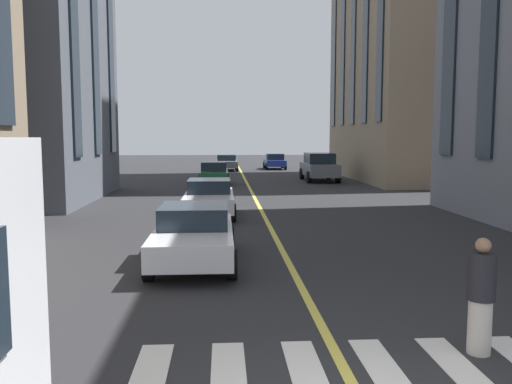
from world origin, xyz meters
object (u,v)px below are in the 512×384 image
(car_grey_near, at_px, (227,162))
(car_white_parked_b, at_px, (194,234))
(car_blue_mid, at_px, (275,161))
(car_grey_trailing, at_px, (319,167))
(car_white_oncoming, at_px, (209,197))
(pedestrian_near, at_px, (481,297))
(car_green_far, at_px, (214,173))

(car_grey_near, bearing_deg, car_white_parked_b, 178.25)
(car_blue_mid, bearing_deg, car_white_parked_b, 171.37)
(car_white_parked_b, distance_m, car_grey_near, 33.95)
(car_grey_trailing, relative_size, car_blue_mid, 1.21)
(car_blue_mid, relative_size, car_white_oncoming, 0.89)
(car_blue_mid, bearing_deg, car_grey_near, 112.41)
(pedestrian_near, bearing_deg, car_white_oncoming, 17.14)
(car_grey_trailing, relative_size, pedestrian_near, 2.88)
(car_green_far, bearing_deg, car_white_oncoming, -179.85)
(car_blue_mid, bearing_deg, car_white_oncoming, 169.44)
(car_white_parked_b, distance_m, car_blue_mid, 36.15)
(car_grey_trailing, height_order, car_grey_near, car_grey_trailing)
(car_white_parked_b, xyz_separation_m, car_grey_trailing, (22.74, -7.14, 0.27))
(car_grey_trailing, xyz_separation_m, car_grey_near, (11.19, 6.11, -0.27))
(car_blue_mid, height_order, car_white_oncoming, car_blue_mid)
(car_green_far, bearing_deg, car_blue_mid, -19.29)
(car_white_parked_b, relative_size, car_green_far, 1.13)
(car_white_oncoming, relative_size, pedestrian_near, 2.69)
(car_white_parked_b, height_order, car_grey_trailing, car_grey_trailing)
(car_grey_trailing, distance_m, pedestrian_near, 28.44)
(car_white_parked_b, distance_m, car_green_far, 20.65)
(car_grey_trailing, xyz_separation_m, car_blue_mid, (13.00, 1.72, -0.27))
(pedestrian_near, bearing_deg, car_grey_trailing, -5.89)
(car_grey_near, height_order, car_green_far, car_green_far)
(car_grey_trailing, xyz_separation_m, pedestrian_near, (-28.29, 2.92, -0.16))
(car_grey_trailing, bearing_deg, pedestrian_near, 174.11)
(car_blue_mid, distance_m, car_white_oncoming, 28.65)
(car_blue_mid, relative_size, car_green_far, 1.00)
(car_green_far, bearing_deg, pedestrian_near, -171.14)
(car_blue_mid, xyz_separation_m, car_green_far, (-15.09, 5.28, 0.00))
(car_grey_near, relative_size, car_green_far, 1.13)
(car_blue_mid, relative_size, pedestrian_near, 2.39)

